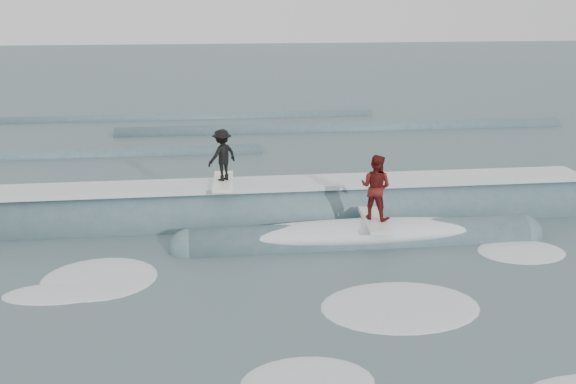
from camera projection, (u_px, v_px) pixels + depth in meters
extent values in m
plane|color=#3B5157|center=(313.00, 301.00, 13.75)|extent=(160.00, 160.00, 0.00)
cylinder|color=#3D5E67|center=(284.00, 218.00, 18.90)|extent=(21.19, 1.97, 1.97)
cylinder|color=#3D5E67|center=(361.00, 242.00, 17.03)|extent=(9.00, 1.12, 1.12)
sphere|color=#3D5E67|center=(190.00, 250.00, 16.50)|extent=(1.12, 1.12, 1.12)
sphere|color=#3D5E67|center=(521.00, 235.00, 17.56)|extent=(1.12, 1.12, 1.12)
cube|color=white|center=(284.00, 183.00, 18.59)|extent=(18.00, 1.30, 0.14)
ellipsoid|color=white|center=(361.00, 232.00, 16.94)|extent=(7.60, 1.30, 0.60)
cube|color=white|center=(223.00, 182.00, 18.35)|extent=(0.66, 2.03, 0.10)
imported|color=black|center=(222.00, 155.00, 18.12)|extent=(1.08, 1.02, 1.47)
cube|color=silver|center=(374.00, 220.00, 16.89)|extent=(0.69, 2.03, 0.10)
imported|color=#561110|center=(376.00, 187.00, 16.62)|extent=(1.06, 1.03, 1.72)
ellipsoid|color=white|center=(308.00, 383.00, 10.80)|extent=(2.29, 1.56, 0.10)
ellipsoid|color=white|center=(521.00, 252.00, 16.40)|extent=(2.14, 1.46, 0.10)
ellipsoid|color=white|center=(60.00, 293.00, 14.08)|extent=(2.18, 1.48, 0.10)
ellipsoid|color=white|center=(400.00, 307.00, 13.48)|extent=(3.78, 2.58, 0.10)
ellipsoid|color=white|center=(100.00, 278.00, 14.84)|extent=(3.01, 2.05, 0.10)
cylinder|color=#3D5E67|center=(345.00, 130.00, 31.37)|extent=(22.00, 0.80, 0.80)
cylinder|color=#3D5E67|center=(170.00, 119.00, 34.14)|extent=(22.00, 0.60, 0.60)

